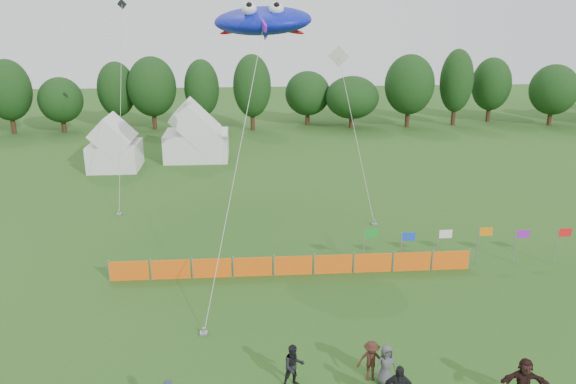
{
  "coord_description": "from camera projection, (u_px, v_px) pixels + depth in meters",
  "views": [
    {
      "loc": [
        -1.7,
        -16.55,
        12.58
      ],
      "look_at": [
        0.0,
        6.0,
        5.2
      ],
      "focal_mm": 35.0,
      "sensor_mm": 36.0,
      "label": 1
    }
  ],
  "objects": [
    {
      "name": "tent_left",
      "position": [
        115.0,
        147.0,
        46.01
      ],
      "size": [
        4.01,
        4.01,
        3.53
      ],
      "color": "silver",
      "rests_on": "ground"
    },
    {
      "name": "stingray_kite",
      "position": [
        263.0,
        21.0,
        31.44
      ],
      "size": [
        7.21,
        20.23,
        13.02
      ],
      "color": "#0F1DD5",
      "rests_on": "ground"
    },
    {
      "name": "treeline",
      "position": [
        276.0,
        90.0,
        61.13
      ],
      "size": [
        104.57,
        8.78,
        8.36
      ],
      "color": "#382314",
      "rests_on": "ground"
    },
    {
      "name": "barrier_fence",
      "position": [
        293.0,
        266.0,
        27.77
      ],
      "size": [
        17.9,
        0.06,
        1.0
      ],
      "color": "#F45C0D",
      "rests_on": "ground"
    },
    {
      "name": "spectator_e",
      "position": [
        386.0,
        365.0,
        19.58
      ],
      "size": [
        0.83,
        0.64,
        1.52
      ],
      "primitive_type": "imported",
      "rotation": [
        0.0,
        0.0,
        0.22
      ],
      "color": "#46474B",
      "rests_on": "ground"
    },
    {
      "name": "small_kite_dark",
      "position": [
        121.0,
        90.0,
        39.58
      ],
      "size": [
        1.43,
        11.31,
        13.36
      ],
      "color": "black",
      "rests_on": "ground"
    },
    {
      "name": "tent_right",
      "position": [
        196.0,
        137.0,
        49.03
      ],
      "size": [
        5.54,
        4.43,
        3.91
      ],
      "color": "silver",
      "rests_on": "ground"
    },
    {
      "name": "flag_row",
      "position": [
        462.0,
        241.0,
        28.54
      ],
      "size": [
        10.73,
        0.66,
        2.25
      ],
      "color": "gray",
      "rests_on": "ground"
    },
    {
      "name": "spectator_f",
      "position": [
        524.0,
        382.0,
        18.55
      ],
      "size": [
        1.65,
        0.76,
        1.71
      ],
      "primitive_type": "imported",
      "rotation": [
        0.0,
        0.0,
        -0.16
      ],
      "color": "black",
      "rests_on": "ground"
    },
    {
      "name": "small_kite_white",
      "position": [
        348.0,
        97.0,
        34.48
      ],
      "size": [
        2.73,
        3.86,
        10.5
      ],
      "color": "white",
      "rests_on": "ground"
    },
    {
      "name": "spectator_c",
      "position": [
        371.0,
        361.0,
        19.8
      ],
      "size": [
        1.06,
        0.7,
        1.54
      ],
      "primitive_type": "imported",
      "rotation": [
        0.0,
        0.0,
        -0.14
      ],
      "color": "#361D15",
      "rests_on": "ground"
    },
    {
      "name": "spectator_b",
      "position": [
        294.0,
        366.0,
        19.43
      ],
      "size": [
        0.9,
        0.78,
        1.61
      ],
      "primitive_type": "imported",
      "rotation": [
        0.0,
        0.0,
        0.23
      ],
      "color": "black",
      "rests_on": "ground"
    }
  ]
}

